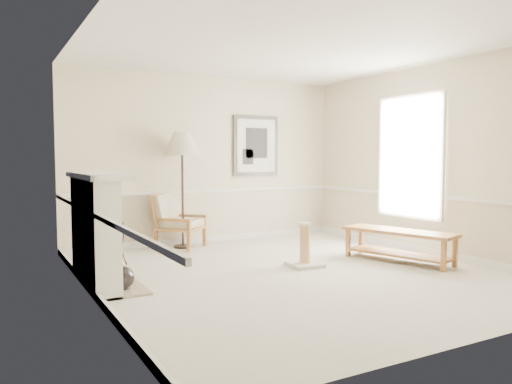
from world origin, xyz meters
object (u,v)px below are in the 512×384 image
floor_lamp (182,147)px  bench (399,241)px  scratching_post (305,253)px  floor_vase (122,279)px  armchair (175,219)px

floor_lamp → bench: (2.30, -2.55, -1.35)m
scratching_post → floor_lamp: bearing=113.5°
floor_vase → armchair: (1.44, 2.30, 0.34)m
armchair → floor_lamp: (0.11, -0.07, 1.18)m
floor_lamp → bench: floor_lamp is taller
scratching_post → bench: bearing=-15.8°
bench → armchair: bearing=132.5°
floor_vase → scratching_post: 2.49m
floor_lamp → armchair: bearing=145.9°
armchair → bench: size_ratio=0.59×
bench → scratching_post: bearing=164.2°
armchair → bench: 3.57m
floor_lamp → scratching_post: (0.94, -2.17, -1.47)m
floor_vase → scratching_post: size_ratio=1.29×
floor_vase → armchair: armchair is taller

